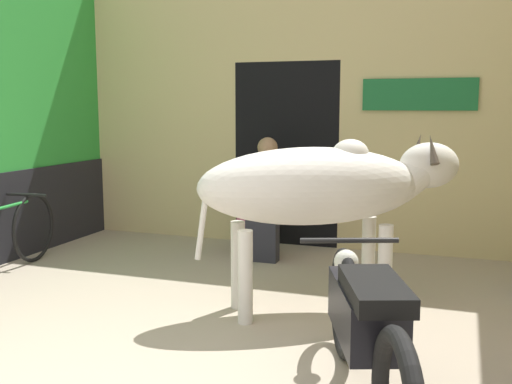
{
  "coord_description": "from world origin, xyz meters",
  "views": [
    {
      "loc": [
        1.69,
        -2.26,
        1.56
      ],
      "look_at": [
        0.25,
        1.87,
        0.93
      ],
      "focal_mm": 42.0,
      "sensor_mm": 36.0,
      "label": 1
    }
  ],
  "objects": [
    {
      "name": "plastic_stool",
      "position": [
        -0.45,
        3.61,
        0.25
      ],
      "size": [
        0.34,
        0.34,
        0.46
      ],
      "color": "#DB6093",
      "rests_on": "ground_plane"
    },
    {
      "name": "motorcycle_near",
      "position": [
        1.26,
        0.68,
        0.46
      ],
      "size": [
        0.84,
        1.93,
        0.8
      ],
      "color": "black",
      "rests_on": "ground_plane"
    },
    {
      "name": "bicycle",
      "position": [
        -2.33,
        2.1,
        0.36
      ],
      "size": [
        0.44,
        1.69,
        0.71
      ],
      "color": "black",
      "rests_on": "ground_plane"
    },
    {
      "name": "shopkeeper_seated",
      "position": [
        -0.2,
        3.48,
        0.65
      ],
      "size": [
        0.46,
        0.33,
        1.25
      ],
      "color": "#282833",
      "rests_on": "ground_plane"
    },
    {
      "name": "wall_back_with_doorway",
      "position": [
        -0.07,
        4.42,
        1.41
      ],
      "size": [
        5.25,
        0.93,
        3.25
      ],
      "color": "#D1BC84",
      "rests_on": "ground_plane"
    },
    {
      "name": "cow",
      "position": [
        0.7,
        2.12,
        0.96
      ],
      "size": [
        2.0,
        1.42,
        1.36
      ],
      "color": "silver",
      "rests_on": "ground_plane"
    }
  ]
}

